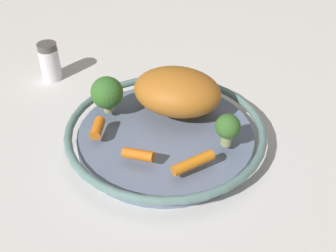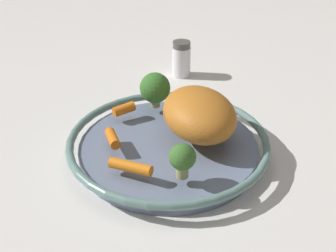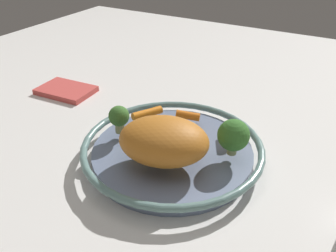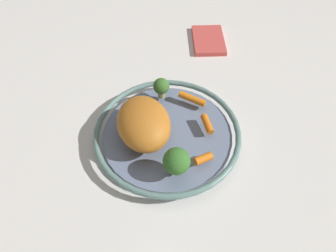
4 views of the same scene
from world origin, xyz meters
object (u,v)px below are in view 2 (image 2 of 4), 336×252
Objects in this scene: serving_bowl at (168,146)px; baby_carrot_left at (131,167)px; roast_chicken_piece at (199,114)px; broccoli_floret_small at (155,88)px; baby_carrot_right at (113,138)px; baby_carrot_near_rim at (124,109)px; broccoli_floret_edge at (182,158)px; salt_shaker at (181,59)px.

serving_bowl is 4.99× the size of baby_carrot_left.
broccoli_floret_small is (-0.10, -0.07, -0.00)m from roast_chicken_piece.
baby_carrot_right is (0.03, -0.14, -0.03)m from roast_chicken_piece.
roast_chicken_piece reaches higher than baby_carrot_near_rim.
serving_bowl is 8.59× the size of baby_carrot_near_rim.
serving_bowl is 0.12m from broccoli_floret_small.
broccoli_floret_edge is (0.09, 0.11, 0.02)m from baby_carrot_right.
broccoli_floret_edge reaches higher than baby_carrot_right.
baby_carrot_left reaches higher than serving_bowl.
baby_carrot_left is 0.21m from broccoli_floret_small.
broccoli_floret_small is at bearing -15.45° from salt_shaker.
baby_carrot_left is at bearing 22.70° from baby_carrot_right.
roast_chicken_piece is 3.15× the size of baby_carrot_right.
broccoli_floret_small reaches higher than serving_bowl.
serving_bowl is 0.12m from broccoli_floret_edge.
broccoli_floret_small reaches higher than broccoli_floret_edge.
baby_carrot_right is at bearing -81.43° from serving_bowl.
baby_carrot_left is 0.18m from baby_carrot_near_rim.
roast_chicken_piece is at bearing 164.06° from broccoli_floret_edge.
roast_chicken_piece reaches higher than baby_carrot_right.
salt_shaker is (-0.34, 0.13, -0.01)m from baby_carrot_right.
broccoli_floret_small is (-0.03, 0.06, 0.03)m from baby_carrot_near_rim.
roast_chicken_piece is 2.32× the size of broccoli_floret_small.
serving_bowl is at bearing 147.61° from baby_carrot_left.
roast_chicken_piece reaches higher than serving_bowl.
baby_carrot_near_rim is 0.27m from salt_shaker.
baby_carrot_near_rim is at bearing -65.11° from broccoli_floret_small.
roast_chicken_piece is 0.12m from broccoli_floret_small.
baby_carrot_near_rim is 0.07m from broccoli_floret_small.
roast_chicken_piece is at bearing 61.67° from baby_carrot_near_rim.
baby_carrot_near_rim is at bearing -152.98° from broccoli_floret_edge.
roast_chicken_piece is 2.78× the size of broccoli_floret_edge.
salt_shaker reaches higher than serving_bowl.
salt_shaker reaches higher than baby_carrot_right.
roast_chicken_piece is 0.16m from baby_carrot_left.
serving_bowl is at bearing 98.57° from baby_carrot_right.
broccoli_floret_edge is at bearing 10.38° from broccoli_floret_small.
broccoli_floret_edge reaches higher than salt_shaker.
broccoli_floret_small is at bearing -168.70° from serving_bowl.
salt_shaker is (-0.33, 0.04, 0.02)m from serving_bowl.
baby_carrot_near_rim is 0.49× the size of salt_shaker.
baby_carrot_left is at bearing 6.47° from baby_carrot_near_rim.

